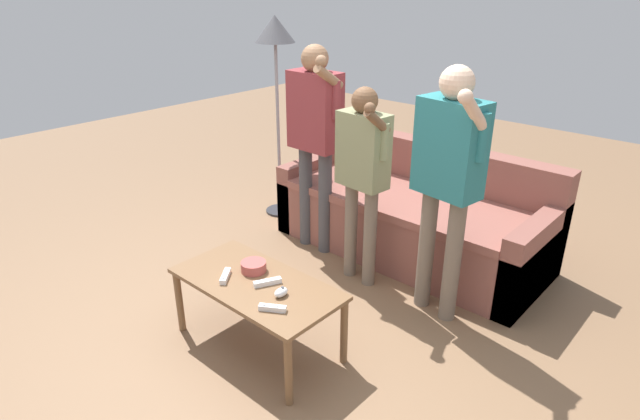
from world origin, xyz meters
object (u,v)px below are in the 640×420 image
object	(u,v)px
player_center	(362,165)
game_remote_wand_far	(267,282)
snack_bowl	(254,267)
game_remote_wand_near	(225,276)
player_left	(315,126)
player_right	(448,167)
coffee_table	(257,290)
couch	(413,216)
game_remote_wand_spare	(272,308)
floor_lamp	(275,45)
game_remote_nunchuk	(281,292)

from	to	relation	value
player_center	game_remote_wand_far	xyz separation A→B (m)	(0.10, -0.99, -0.43)
snack_bowl	game_remote_wand_near	distance (m)	0.18
game_remote_wand_near	player_left	bearing A→B (deg)	109.40
snack_bowl	player_right	xyz separation A→B (m)	(0.71, 0.96, 0.54)
coffee_table	game_remote_wand_near	world-z (taller)	game_remote_wand_near
couch	game_remote_wand_spare	world-z (taller)	couch
couch	game_remote_wand_far	distance (m)	1.65
game_remote_wand_far	floor_lamp	bearing A→B (deg)	133.90
snack_bowl	player_right	distance (m)	1.31
snack_bowl	coffee_table	bearing A→B (deg)	-35.80
couch	floor_lamp	world-z (taller)	floor_lamp
game_remote_wand_far	game_remote_nunchuk	bearing A→B (deg)	-12.17
player_right	game_remote_wand_spare	world-z (taller)	player_right
coffee_table	couch	bearing A→B (deg)	89.61
player_right	game_remote_wand_near	size ratio (longest dim) A/B	11.35
floor_lamp	snack_bowl	bearing A→B (deg)	-48.86
coffee_table	player_right	bearing A→B (deg)	59.71
couch	game_remote_wand_near	distance (m)	1.77
snack_bowl	player_left	xyz separation A→B (m)	(-0.51, 1.11, 0.55)
game_remote_wand_near	game_remote_wand_spare	distance (m)	0.44
couch	game_remote_wand_far	xyz separation A→B (m)	(0.06, -1.64, 0.16)
floor_lamp	player_left	xyz separation A→B (m)	(0.72, -0.31, -0.51)
player_left	game_remote_wand_spare	distance (m)	1.68
player_center	snack_bowl	bearing A→B (deg)	-94.66
player_left	game_remote_wand_far	world-z (taller)	player_left
coffee_table	snack_bowl	xyz separation A→B (m)	(-0.10, 0.07, 0.09)
player_right	floor_lamp	bearing A→B (deg)	166.78
floor_lamp	game_remote_wand_near	bearing A→B (deg)	-53.38
snack_bowl	game_remote_wand_near	size ratio (longest dim) A/B	1.07
player_left	player_center	size ratio (longest dim) A/B	1.14
snack_bowl	game_remote_wand_spare	xyz separation A→B (m)	(0.38, -0.21, -0.01)
snack_bowl	player_right	world-z (taller)	player_right
game_remote_wand_near	coffee_table	bearing A→B (deg)	29.52
player_center	game_remote_wand_far	world-z (taller)	player_center
game_remote_nunchuk	coffee_table	bearing A→B (deg)	178.31
coffee_table	snack_bowl	size ratio (longest dim) A/B	6.74
couch	coffee_table	size ratio (longest dim) A/B	2.08
player_left	snack_bowl	bearing A→B (deg)	-65.33
game_remote_nunchuk	game_remote_wand_spare	world-z (taller)	game_remote_nunchuk
floor_lamp	game_remote_wand_near	world-z (taller)	floor_lamp
couch	game_remote_nunchuk	xyz separation A→B (m)	(0.20, -1.67, 0.17)
coffee_table	floor_lamp	bearing A→B (deg)	131.96
couch	game_remote_wand_far	bearing A→B (deg)	-87.94
coffee_table	floor_lamp	world-z (taller)	floor_lamp
player_center	game_remote_wand_spare	size ratio (longest dim) A/B	9.81
coffee_table	game_remote_wand_spare	xyz separation A→B (m)	(0.28, -0.13, 0.07)
coffee_table	game_remote_wand_spare	world-z (taller)	game_remote_wand_spare
game_remote_nunchuk	game_remote_wand_far	world-z (taller)	game_remote_nunchuk
coffee_table	player_center	bearing A→B (deg)	91.48
couch	snack_bowl	bearing A→B (deg)	-94.12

